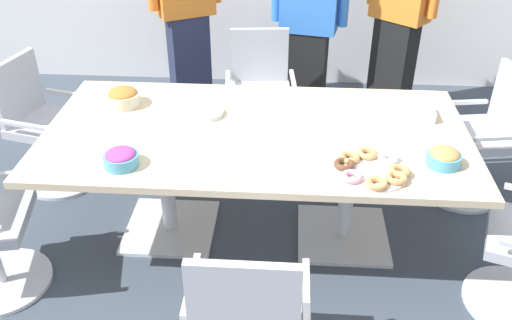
{
  "coord_description": "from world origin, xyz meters",
  "views": [
    {
      "loc": [
        0.18,
        -2.71,
        2.28
      ],
      "look_at": [
        0.0,
        0.0,
        0.55
      ],
      "focal_mm": 38.5,
      "sensor_mm": 36.0,
      "label": 1
    }
  ],
  "objects": [
    {
      "name": "person_standing_1",
      "position": [
        0.31,
        1.57,
        0.86
      ],
      "size": [
        0.61,
        0.3,
        1.67
      ],
      "rotation": [
        0.0,
        0.0,
        -3.34
      ],
      "color": "black",
      "rests_on": "ground"
    },
    {
      "name": "conference_table",
      "position": [
        0.0,
        0.0,
        0.63
      ],
      "size": [
        2.4,
        1.2,
        0.75
      ],
      "color": "#CCB793",
      "rests_on": "ground"
    },
    {
      "name": "snack_bowl_cookies",
      "position": [
        0.98,
        -0.29,
        0.8
      ],
      "size": [
        0.18,
        0.18,
        0.09
      ],
      "color": "#4C9EC6",
      "rests_on": "conference_table"
    },
    {
      "name": "napkin_pile",
      "position": [
        0.95,
        0.22,
        0.78
      ],
      "size": [
        0.16,
        0.16,
        0.07
      ],
      "primitive_type": "cube",
      "color": "white",
      "rests_on": "conference_table"
    },
    {
      "name": "person_standing_2",
      "position": [
        1.02,
        1.6,
        0.99
      ],
      "size": [
        0.52,
        0.45,
        1.88
      ],
      "rotation": [
        0.0,
        0.0,
        -3.84
      ],
      "color": "black",
      "rests_on": "ground"
    },
    {
      "name": "office_chair_2",
      "position": [
        -1.5,
        0.52,
        0.41
      ],
      "size": [
        0.65,
        0.65,
        0.91
      ],
      "rotation": [
        0.0,
        0.0,
        -1.8
      ],
      "color": "silver",
      "rests_on": "ground"
    },
    {
      "name": "person_standing_0",
      "position": [
        -0.68,
        1.64,
        0.97
      ],
      "size": [
        0.57,
        0.4,
        1.85
      ],
      "rotation": [
        0.0,
        0.0,
        -2.64
      ],
      "color": "#232842",
      "rests_on": "ground"
    },
    {
      "name": "snack_bowl_candy_mix",
      "position": [
        -0.66,
        -0.41,
        0.8
      ],
      "size": [
        0.18,
        0.18,
        0.09
      ],
      "color": "#4C9EC6",
      "rests_on": "conference_table"
    },
    {
      "name": "donut_platter",
      "position": [
        0.61,
        -0.39,
        0.77
      ],
      "size": [
        0.38,
        0.38,
        0.04
      ],
      "color": "white",
      "rests_on": "conference_table"
    },
    {
      "name": "office_chair_1",
      "position": [
        -0.04,
        1.1,
        0.41
      ],
      "size": [
        0.59,
        0.59,
        0.91
      ],
      "rotation": [
        0.0,
        0.0,
        -3.05
      ],
      "color": "silver",
      "rests_on": "ground"
    },
    {
      "name": "plate_stack",
      "position": [
        -0.31,
        0.16,
        0.77
      ],
      "size": [
        0.2,
        0.2,
        0.03
      ],
      "color": "white",
      "rests_on": "conference_table"
    },
    {
      "name": "office_chair_0",
      "position": [
        1.46,
        0.55,
        0.41
      ],
      "size": [
        0.62,
        0.62,
        0.91
      ],
      "rotation": [
        0.0,
        0.0,
        -4.56
      ],
      "color": "silver",
      "rests_on": "ground"
    },
    {
      "name": "ground_plane",
      "position": [
        0.0,
        0.0,
        -0.01
      ],
      "size": [
        10.0,
        10.0,
        0.01
      ],
      "primitive_type": "cube",
      "color": "#3D4754"
    },
    {
      "name": "snack_bowl_pretzels",
      "position": [
        -0.83,
        0.26,
        0.81
      ],
      "size": [
        0.2,
        0.2,
        0.11
      ],
      "color": "beige",
      "rests_on": "conference_table"
    }
  ]
}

